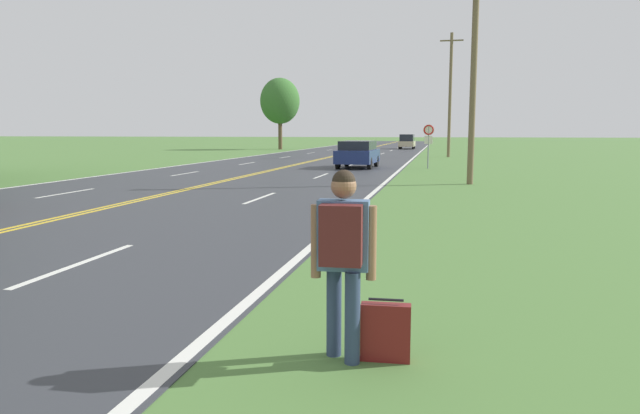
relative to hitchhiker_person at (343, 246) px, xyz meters
name	(u,v)px	position (x,y,z in m)	size (l,w,h in m)	color
hitchhiker_person	(343,246)	(0.00, 0.00, 0.00)	(0.59, 0.42, 1.73)	navy
suitcase	(386,332)	(0.38, 0.09, -0.79)	(0.45, 0.15, 0.58)	maroon
traffic_sign	(429,135)	(0.01, 27.40, 0.77)	(0.60, 0.10, 2.43)	gray
utility_pole_midground	(474,72)	(1.88, 18.12, 3.25)	(1.80, 0.24, 8.31)	brown
utility_pole_far	(450,94)	(1.23, 42.27, 3.96)	(1.80, 0.24, 9.72)	brown
tree_behind_sign	(280,101)	(-17.39, 58.02, 4.37)	(4.46, 4.46, 8.02)	brown
car_dark_blue_hatchback_approaching	(358,153)	(-3.88, 27.06, -0.24)	(2.05, 4.16, 1.52)	black
car_champagne_suv_mid_near	(407,141)	(-3.36, 62.65, -0.17)	(1.77, 4.17, 1.70)	black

